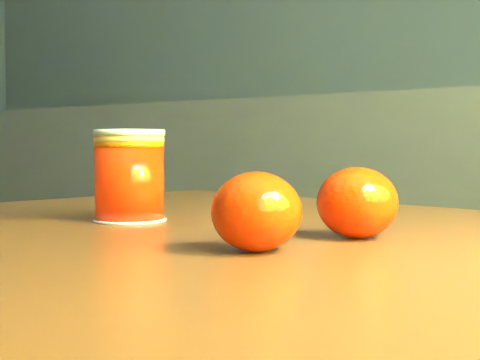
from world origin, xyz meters
The scene contains 5 objects.
kitchen_counter centered at (0.00, 1.45, 0.45)m, with size 3.15×0.60×0.90m, color #4C4B50.
table centered at (0.91, 0.18, 0.61)m, with size 1.02×0.79×0.70m.
juice_glass centered at (0.74, 0.19, 0.75)m, with size 0.07×0.07×0.09m.
orange_front centered at (0.97, 0.21, 0.73)m, with size 0.06×0.06×0.06m, color #F02E04.
orange_back centered at (0.94, 0.11, 0.73)m, with size 0.06×0.06×0.06m, color #F02E04.
Camera 1 is at (1.21, -0.27, 0.78)m, focal length 50.00 mm.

